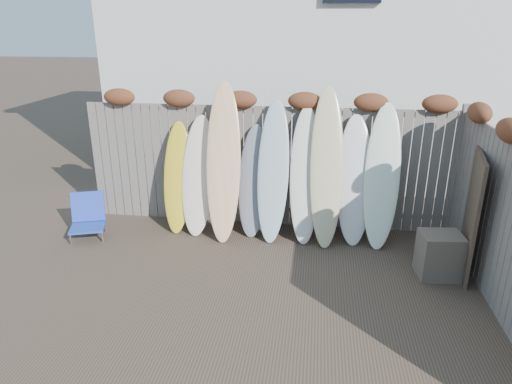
# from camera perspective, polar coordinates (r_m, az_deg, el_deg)

# --- Properties ---
(ground) EXTENTS (80.00, 80.00, 0.00)m
(ground) POSITION_cam_1_polar(r_m,az_deg,el_deg) (5.80, -1.64, -13.48)
(ground) COLOR #493A2D
(back_fence) EXTENTS (6.05, 0.28, 2.24)m
(back_fence) POSITION_cam_1_polar(r_m,az_deg,el_deg) (7.46, 1.69, 4.47)
(back_fence) COLOR slate
(back_fence) RESTS_ON ground
(right_fence) EXTENTS (0.28, 4.40, 2.24)m
(right_fence) POSITION_cam_1_polar(r_m,az_deg,el_deg) (5.84, 29.15, -3.27)
(right_fence) COLOR slate
(right_fence) RESTS_ON ground
(house) EXTENTS (8.50, 5.50, 6.33)m
(house) POSITION_cam_1_polar(r_m,az_deg,el_deg) (11.25, 6.57, 20.13)
(house) COLOR silver
(house) RESTS_ON ground
(beach_chair) EXTENTS (0.66, 0.69, 0.69)m
(beach_chair) POSITION_cam_1_polar(r_m,az_deg,el_deg) (7.78, -20.28, -2.93)
(beach_chair) COLOR #2246AD
(beach_chair) RESTS_ON ground
(wooden_crate) EXTENTS (0.57, 0.49, 0.62)m
(wooden_crate) POSITION_cam_1_polar(r_m,az_deg,el_deg) (6.63, 21.92, -7.34)
(wooden_crate) COLOR brown
(wooden_crate) RESTS_ON ground
(lattice_panel) EXTENTS (0.27, 1.10, 1.67)m
(lattice_panel) POSITION_cam_1_polar(r_m,az_deg,el_deg) (6.71, 25.34, -2.59)
(lattice_panel) COLOR brown
(lattice_panel) RESTS_ON ground
(surfboard_0) EXTENTS (0.47, 0.64, 1.76)m
(surfboard_0) POSITION_cam_1_polar(r_m,az_deg,el_deg) (7.49, -9.80, 1.80)
(surfboard_0) COLOR gold
(surfboard_0) RESTS_ON ground
(surfboard_1) EXTENTS (0.59, 0.70, 1.87)m
(surfboard_1) POSITION_cam_1_polar(r_m,az_deg,el_deg) (7.35, -7.22, 2.02)
(surfboard_1) COLOR #FFE9CE
(surfboard_1) RESTS_ON ground
(surfboard_2) EXTENTS (0.60, 0.88, 2.41)m
(surfboard_2) POSITION_cam_1_polar(r_m,az_deg,el_deg) (7.08, -4.09, 3.71)
(surfboard_2) COLOR #F5BD86
(surfboard_2) RESTS_ON ground
(surfboard_3) EXTENTS (0.53, 0.65, 1.74)m
(surfboard_3) POSITION_cam_1_polar(r_m,az_deg,el_deg) (7.24, -0.29, 1.38)
(surfboard_3) COLOR slate
(surfboard_3) RESTS_ON ground
(surfboard_4) EXTENTS (0.51, 0.77, 2.15)m
(surfboard_4) POSITION_cam_1_polar(r_m,az_deg,el_deg) (7.06, 2.15, 2.58)
(surfboard_4) COLOR #A3BBC3
(surfboard_4) RESTS_ON ground
(surfboard_5) EXTENTS (0.51, 0.75, 2.05)m
(surfboard_5) POSITION_cam_1_polar(r_m,az_deg,el_deg) (7.05, 6.17, 2.06)
(surfboard_5) COLOR silver
(surfboard_5) RESTS_ON ground
(surfboard_6) EXTENTS (0.55, 0.86, 2.36)m
(surfboard_6) POSITION_cam_1_polar(r_m,az_deg,el_deg) (6.97, 8.82, 3.06)
(surfboard_6) COLOR beige
(surfboard_6) RESTS_ON ground
(surfboard_7) EXTENTS (0.58, 0.72, 1.94)m
(surfboard_7) POSITION_cam_1_polar(r_m,az_deg,el_deg) (7.13, 12.21, 1.44)
(surfboard_7) COLOR silver
(surfboard_7) RESTS_ON ground
(surfboard_8) EXTENTS (0.58, 0.79, 2.13)m
(surfboard_8) POSITION_cam_1_polar(r_m,az_deg,el_deg) (7.10, 15.48, 1.88)
(surfboard_8) COLOR white
(surfboard_8) RESTS_ON ground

